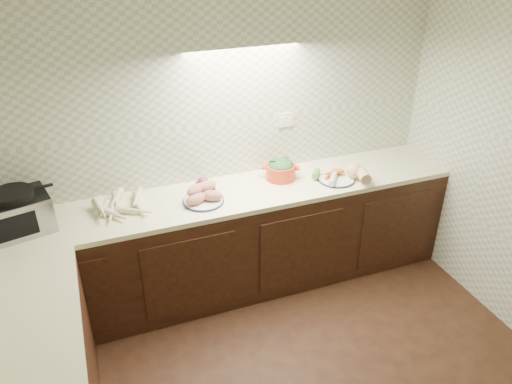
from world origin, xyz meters
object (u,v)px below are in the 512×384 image
object	(u,v)px
onion_bowl	(205,185)
sweet_potato_plate	(202,195)
parsnip_pile	(118,206)
dutch_oven	(281,169)
toaster_oven	(17,213)
veg_plate	(344,174)

from	to	relation	value
onion_bowl	sweet_potato_plate	bearing A→B (deg)	-111.87
parsnip_pile	dutch_oven	bearing A→B (deg)	2.29
dutch_oven	toaster_oven	bearing A→B (deg)	-153.67
sweet_potato_plate	veg_plate	xyz separation A→B (m)	(1.16, -0.06, -0.00)
dutch_oven	veg_plate	xyz separation A→B (m)	(0.47, -0.20, -0.03)
toaster_oven	parsnip_pile	bearing A→B (deg)	-10.70
toaster_oven	sweet_potato_plate	xyz separation A→B (m)	(1.26, -0.06, -0.09)
dutch_oven	veg_plate	distance (m)	0.51
sweet_potato_plate	veg_plate	distance (m)	1.17
toaster_oven	parsnip_pile	world-z (taller)	toaster_oven
onion_bowl	dutch_oven	distance (m)	0.63
toaster_oven	sweet_potato_plate	bearing A→B (deg)	-15.88
onion_bowl	veg_plate	world-z (taller)	veg_plate
onion_bowl	veg_plate	xyz separation A→B (m)	(1.10, -0.22, 0.01)
onion_bowl	parsnip_pile	bearing A→B (deg)	-173.68
toaster_oven	dutch_oven	xyz separation A→B (m)	(1.96, 0.08, -0.06)
sweet_potato_plate	veg_plate	bearing A→B (deg)	-3.06
toaster_oven	onion_bowl	world-z (taller)	toaster_oven
parsnip_pile	onion_bowl	size ratio (longest dim) A/B	2.84
toaster_oven	onion_bowl	distance (m)	1.33
parsnip_pile	dutch_oven	distance (m)	1.30
onion_bowl	dutch_oven	xyz separation A→B (m)	(0.63, -0.02, 0.04)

